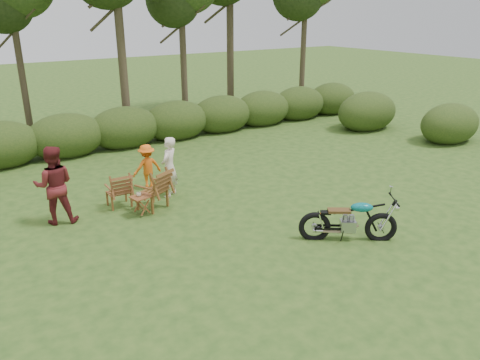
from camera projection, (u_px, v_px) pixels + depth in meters
ground at (289, 246)px, 9.54m from camera, size 80.00×80.00×0.00m
tree_line at (123, 32)px, 16.06m from camera, size 22.52×11.62×8.14m
motorcycle at (347, 239)px, 9.81m from camera, size 1.99×1.72×1.10m
lawn_chair_right at (153, 208)px, 11.35m from camera, size 0.92×0.92×1.01m
lawn_chair_left at (120, 206)px, 11.47m from camera, size 0.62×0.62×0.87m
side_table at (142, 206)px, 10.88m from camera, size 0.52×0.46×0.48m
cup at (139, 194)px, 10.78m from camera, size 0.15×0.15×0.09m
adult_a at (171, 196)px, 12.10m from camera, size 0.68×0.65×1.56m
adult_b at (60, 222)px, 10.61m from camera, size 1.03×0.91×1.78m
child at (149, 188)px, 12.60m from camera, size 0.80×0.48×1.22m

